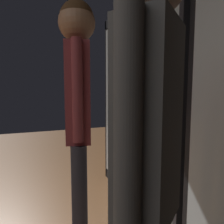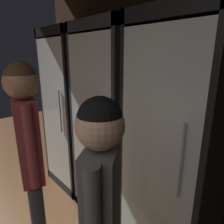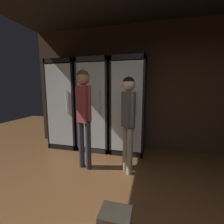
# 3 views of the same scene
# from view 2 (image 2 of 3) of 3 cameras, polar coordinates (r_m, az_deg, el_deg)

# --- Properties ---
(cooler_far_left) EXTENTS (0.69, 0.59, 2.05)m
(cooler_far_left) POSITION_cam_2_polar(r_m,az_deg,el_deg) (2.73, -10.05, -0.30)
(cooler_far_left) COLOR black
(cooler_far_left) RESTS_ON ground
(cooler_left) EXTENTS (0.69, 0.59, 2.05)m
(cooler_left) POSITION_cam_2_polar(r_m,az_deg,el_deg) (2.16, 0.75, -4.21)
(cooler_left) COLOR #2B2B30
(cooler_left) RESTS_ON ground
(cooler_center) EXTENTS (0.69, 0.59, 2.05)m
(cooler_center) POSITION_cam_2_polar(r_m,az_deg,el_deg) (1.73, 18.22, -10.30)
(cooler_center) COLOR black
(cooler_center) RESTS_ON ground
(shopper_near) EXTENTS (0.30, 0.23, 1.71)m
(shopper_near) POSITION_cam_2_polar(r_m,az_deg,el_deg) (1.57, -22.39, -9.84)
(shopper_near) COLOR #2D2D38
(shopper_near) RESTS_ON ground
(shopper_far) EXTENTS (0.25, 0.28, 1.59)m
(shopper_far) POSITION_cam_2_polar(r_m,az_deg,el_deg) (1.07, -2.99, -27.44)
(shopper_far) COLOR gray
(shopper_far) RESTS_ON ground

